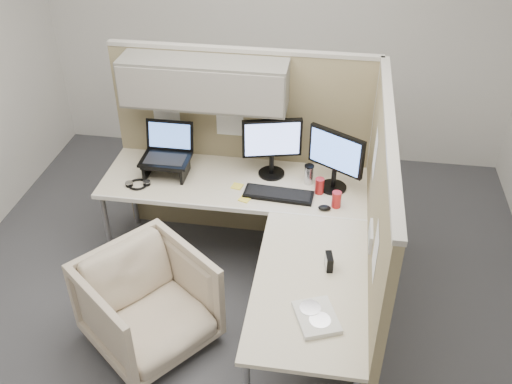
# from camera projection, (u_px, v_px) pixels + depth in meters

# --- Properties ---
(ground) EXTENTS (4.50, 4.50, 0.00)m
(ground) POSITION_uv_depth(u_px,v_px,m) (238.00, 303.00, 4.24)
(ground) COLOR #3F3F45
(ground) RESTS_ON ground
(partition_back) EXTENTS (2.00, 0.36, 1.63)m
(partition_back) POSITION_uv_depth(u_px,v_px,m) (226.00, 118.00, 4.31)
(partition_back) COLOR #928460
(partition_back) RESTS_ON ground
(partition_right) EXTENTS (0.07, 2.03, 1.63)m
(partition_right) POSITION_uv_depth(u_px,v_px,m) (373.00, 236.00, 3.60)
(partition_right) COLOR #928460
(partition_right) RESTS_ON ground
(desk) EXTENTS (2.00, 1.98, 0.73)m
(desk) POSITION_uv_depth(u_px,v_px,m) (257.00, 222.00, 3.93)
(desk) COLOR beige
(desk) RESTS_ON ground
(office_chair) EXTENTS (1.00, 1.00, 0.76)m
(office_chair) POSITION_uv_depth(u_px,v_px,m) (148.00, 301.00, 3.75)
(office_chair) COLOR beige
(office_chair) RESTS_ON ground
(monitor_left) EXTENTS (0.44, 0.20, 0.47)m
(monitor_left) POSITION_uv_depth(u_px,v_px,m) (272.00, 143.00, 4.19)
(monitor_left) COLOR black
(monitor_left) RESTS_ON desk
(monitor_right) EXTENTS (0.40, 0.26, 0.47)m
(monitor_right) POSITION_uv_depth(u_px,v_px,m) (336.00, 156.00, 4.03)
(monitor_right) COLOR black
(monitor_right) RESTS_ON desk
(laptop_station) EXTENTS (0.36, 0.31, 0.38)m
(laptop_station) POSITION_uv_depth(u_px,v_px,m) (167.00, 156.00, 4.28)
(laptop_station) COLOR black
(laptop_station) RESTS_ON desk
(keyboard) EXTENTS (0.51, 0.20, 0.02)m
(keyboard) POSITION_uv_depth(u_px,v_px,m) (278.00, 195.00, 4.10)
(keyboard) COLOR black
(keyboard) RESTS_ON desk
(mouse) EXTENTS (0.09, 0.07, 0.03)m
(mouse) POSITION_uv_depth(u_px,v_px,m) (324.00, 208.00, 3.97)
(mouse) COLOR black
(mouse) RESTS_ON desk
(travel_mug) EXTENTS (0.07, 0.07, 0.15)m
(travel_mug) POSITION_uv_depth(u_px,v_px,m) (309.00, 174.00, 4.20)
(travel_mug) COLOR silver
(travel_mug) RESTS_ON desk
(soda_can_green) EXTENTS (0.07, 0.07, 0.12)m
(soda_can_green) POSITION_uv_depth(u_px,v_px,m) (336.00, 199.00, 3.97)
(soda_can_green) COLOR #B21E1E
(soda_can_green) RESTS_ON desk
(soda_can_silver) EXTENTS (0.07, 0.07, 0.12)m
(soda_can_silver) POSITION_uv_depth(u_px,v_px,m) (319.00, 186.00, 4.11)
(soda_can_silver) COLOR #B21E1E
(soda_can_silver) RESTS_ON desk
(sticky_note_b) EXTENTS (0.10, 0.10, 0.01)m
(sticky_note_b) POSITION_uv_depth(u_px,v_px,m) (245.00, 199.00, 4.07)
(sticky_note_b) COLOR #FDE442
(sticky_note_b) RESTS_ON desk
(sticky_note_d) EXTENTS (0.09, 0.09, 0.01)m
(sticky_note_d) POSITION_uv_depth(u_px,v_px,m) (237.00, 186.00, 4.21)
(sticky_note_d) COLOR #FDE442
(sticky_note_d) RESTS_ON desk
(headphones) EXTENTS (0.18, 0.18, 0.03)m
(headphones) POSITION_uv_depth(u_px,v_px,m) (138.00, 184.00, 4.21)
(headphones) COLOR black
(headphones) RESTS_ON desk
(paper_stack) EXTENTS (0.30, 0.33, 0.03)m
(paper_stack) POSITION_uv_depth(u_px,v_px,m) (316.00, 317.00, 3.14)
(paper_stack) COLOR white
(paper_stack) RESTS_ON desk
(desk_clock) EXTENTS (0.06, 0.11, 0.10)m
(desk_clock) POSITION_uv_depth(u_px,v_px,m) (329.00, 262.00, 3.46)
(desk_clock) COLOR black
(desk_clock) RESTS_ON desk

